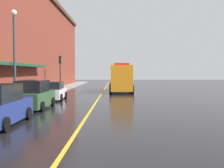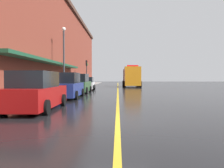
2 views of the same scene
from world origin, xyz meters
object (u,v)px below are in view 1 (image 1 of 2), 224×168
at_px(utility_truck, 121,79).
at_px(street_lamp_left, 14,46).
at_px(traffic_light_near, 60,66).
at_px(parked_car_2, 33,96).
at_px(parked_car_3, 53,91).

bearing_deg(utility_truck, street_lamp_left, -33.05).
bearing_deg(traffic_light_near, parked_car_2, -84.92).
distance_m(utility_truck, traffic_light_near, 7.68).
distance_m(parked_car_2, utility_truck, 16.26).
bearing_deg(utility_truck, parked_car_2, -22.99).
bearing_deg(street_lamp_left, parked_car_2, -45.92).
relative_size(parked_car_2, utility_truck, 0.55).
xyz_separation_m(parked_car_3, street_lamp_left, (-2.00, -3.65, 3.64)).
distance_m(street_lamp_left, traffic_light_near, 13.38).
height_order(utility_truck, street_lamp_left, street_lamp_left).
height_order(parked_car_2, utility_truck, utility_truck).
distance_m(parked_car_3, utility_truck, 11.19).
distance_m(parked_car_2, street_lamp_left, 4.57).
xyz_separation_m(street_lamp_left, traffic_light_near, (0.66, 13.31, -1.24)).
relative_size(street_lamp_left, traffic_light_near, 1.61).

